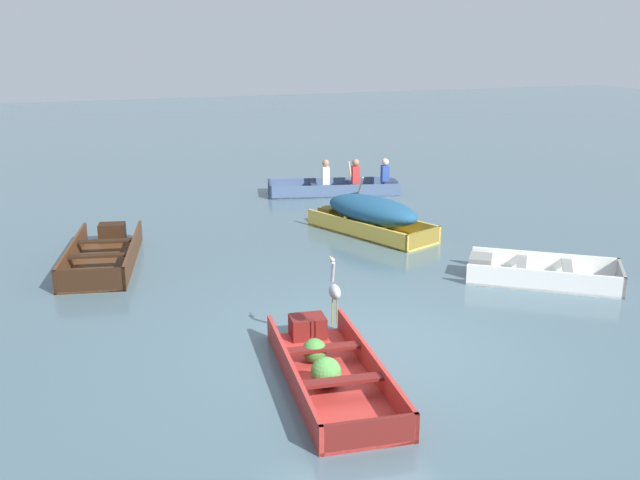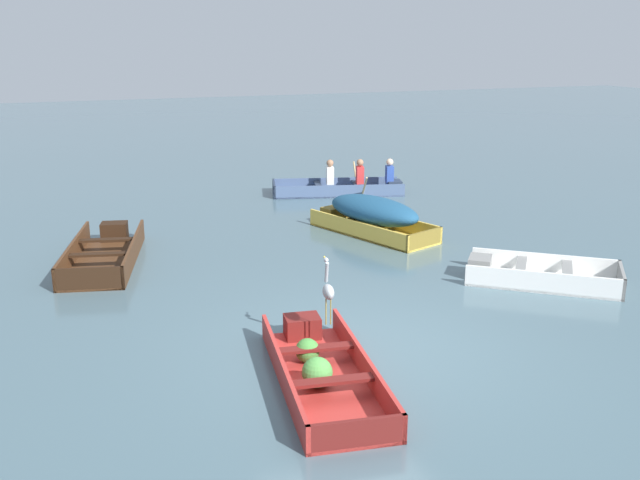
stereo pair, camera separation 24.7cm
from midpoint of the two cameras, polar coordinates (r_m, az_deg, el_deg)
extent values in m
plane|color=#47606B|center=(9.41, 3.49, -8.67)|extent=(80.00, 80.00, 0.00)
cube|color=#AD2D28|center=(8.53, 0.12, -11.23)|extent=(1.43, 3.05, 0.04)
cube|color=#AD2D28|center=(8.37, -3.19, -10.70)|extent=(0.47, 2.91, 0.33)
cube|color=#AD2D28|center=(8.58, 3.34, -10.00)|extent=(0.47, 2.91, 0.33)
cube|color=maroon|center=(7.24, 2.96, -15.27)|extent=(1.02, 0.20, 0.33)
cube|color=maroon|center=(9.59, -1.74, -6.96)|extent=(0.51, 0.42, 0.29)
cube|color=maroon|center=(8.81, -0.58, -8.65)|extent=(0.94, 0.29, 0.04)
cube|color=maroon|center=(8.04, 0.89, -11.19)|extent=(0.94, 0.29, 0.04)
sphere|color=#428438|center=(8.88, -1.25, -8.84)|extent=(0.30, 0.30, 0.30)
sphere|color=#4C9342|center=(8.29, -0.39, -10.54)|extent=(0.36, 0.36, 0.36)
cube|color=#E5BC47|center=(14.71, 3.64, 0.60)|extent=(1.90, 2.99, 0.04)
cube|color=#E5BC47|center=(14.35, 2.33, 0.85)|extent=(1.01, 2.67, 0.34)
cube|color=#E5BC47|center=(15.00, 4.92, 1.48)|extent=(1.01, 2.67, 0.34)
cube|color=olive|center=(13.78, 7.77, 0.06)|extent=(0.95, 0.39, 0.34)
cube|color=olive|center=(15.52, 0.41, 2.10)|extent=(0.55, 0.49, 0.31)
cube|color=olive|center=(14.94, 2.50, 1.80)|extent=(0.90, 0.46, 0.04)
cube|color=olive|center=(14.37, 4.86, 1.18)|extent=(0.90, 0.46, 0.04)
ellipsoid|color=navy|center=(14.59, 3.68, 2.43)|extent=(1.68, 2.50, 0.54)
cube|color=#4C2D19|center=(13.34, -17.44, -1.75)|extent=(1.78, 3.24, 0.04)
cube|color=#4C2D19|center=(13.39, -19.73, -1.12)|extent=(0.75, 2.99, 0.39)
cube|color=#4C2D19|center=(13.22, -15.24, -0.94)|extent=(0.75, 2.99, 0.39)
cube|color=black|center=(11.88, -18.53, -3.14)|extent=(1.09, 0.30, 0.39)
cube|color=black|center=(14.57, -16.76, 0.58)|extent=(0.57, 0.46, 0.35)
cube|color=black|center=(13.70, -17.26, -0.08)|extent=(1.02, 0.39, 0.04)
cube|color=black|center=(12.83, -17.83, -1.20)|extent=(1.02, 0.39, 0.04)
cube|color=white|center=(12.37, 16.86, -3.10)|extent=(2.57, 2.36, 0.04)
cube|color=white|center=(11.83, 16.91, -3.18)|extent=(1.93, 1.55, 0.35)
cube|color=white|center=(12.81, 16.93, -1.71)|extent=(1.93, 1.55, 0.35)
cube|color=gray|center=(12.40, 22.41, -2.83)|extent=(0.72, 0.88, 0.35)
cube|color=gray|center=(12.34, 12.14, -1.96)|extent=(0.59, 0.61, 0.31)
cube|color=gray|center=(12.29, 15.26, -1.90)|extent=(0.74, 0.87, 0.04)
cube|color=gray|center=(12.31, 18.64, -2.16)|extent=(0.74, 0.87, 0.04)
cube|color=#475B7F|center=(18.44, 0.67, 3.80)|extent=(3.48, 1.90, 0.04)
cube|color=#475B7F|center=(18.90, 0.48, 4.53)|extent=(3.21, 0.93, 0.32)
cube|color=#475B7F|center=(17.93, 0.87, 3.90)|extent=(3.21, 0.93, 0.32)
cube|color=#273246|center=(18.28, -4.43, 4.09)|extent=(0.33, 1.03, 0.32)
cube|color=#273246|center=(18.65, 5.19, 4.36)|extent=(0.47, 0.55, 0.29)
cube|color=#273246|center=(18.47, 2.21, 4.50)|extent=(0.41, 0.96, 0.04)
cube|color=#273246|center=(18.34, -0.88, 4.43)|extent=(0.41, 0.96, 0.04)
cube|color=white|center=(18.33, 0.07, 5.19)|extent=(0.25, 0.32, 0.44)
sphere|color=#9E7051|center=(18.27, 0.07, 6.17)|extent=(0.18, 0.18, 0.18)
cube|color=red|center=(18.43, 2.47, 5.24)|extent=(0.25, 0.32, 0.44)
sphere|color=#9E7051|center=(18.38, 2.48, 6.22)|extent=(0.18, 0.18, 0.18)
cube|color=#2D4CA5|center=(18.57, 4.84, 5.27)|extent=(0.25, 0.32, 0.44)
sphere|color=beige|center=(18.51, 4.86, 6.25)|extent=(0.18, 0.18, 0.18)
cylinder|color=tan|center=(19.26, 2.08, 5.37)|extent=(0.21, 0.63, 0.55)
cylinder|color=tan|center=(17.65, 2.89, 4.38)|extent=(0.21, 0.63, 0.55)
cylinder|color=olive|center=(9.03, 0.21, -5.76)|extent=(0.02, 0.02, 0.35)
cylinder|color=olive|center=(9.05, 0.58, -5.73)|extent=(0.02, 0.02, 0.35)
ellipsoid|color=#93999E|center=(8.94, 0.40, -4.17)|extent=(0.20, 0.34, 0.18)
cylinder|color=#93999E|center=(8.98, 0.25, -2.59)|extent=(0.06, 0.12, 0.28)
ellipsoid|color=#93999E|center=(8.97, 0.20, -1.61)|extent=(0.08, 0.12, 0.06)
cone|color=gold|center=(9.05, 0.10, -1.45)|extent=(0.04, 0.10, 0.02)
camera|label=1|loc=(0.12, -90.55, -0.16)|focal=40.00mm
camera|label=2|loc=(0.12, 89.45, 0.16)|focal=40.00mm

